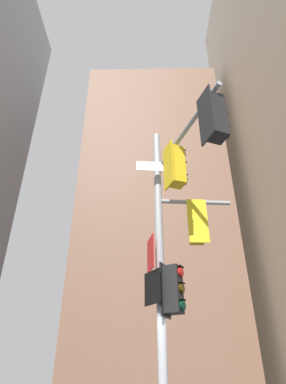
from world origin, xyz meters
name	(u,v)px	position (x,y,z in m)	size (l,w,h in m)	color
building_mid_block	(154,223)	(0.18, 21.11, 14.39)	(12.57, 12.57, 28.79)	brown
signal_pole_assembly	(178,223)	(0.42, -0.61, 4.40)	(2.40, 3.27, 7.43)	#9EA0A3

